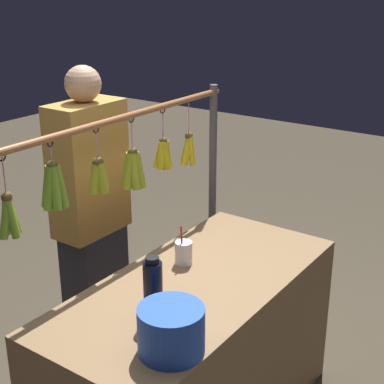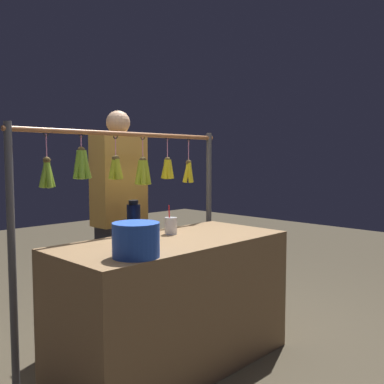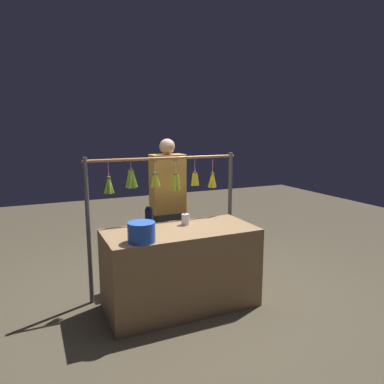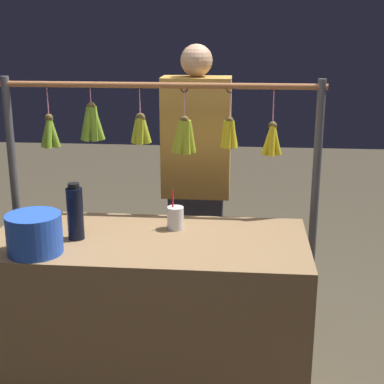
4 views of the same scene
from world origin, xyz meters
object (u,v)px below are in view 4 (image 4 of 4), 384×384
at_px(blue_bucket, 34,234).
at_px(water_bottle, 75,213).
at_px(drink_cup, 175,218).
at_px(vendor_person, 196,189).

bearing_deg(blue_bucket, water_bottle, -125.00).
relative_size(blue_bucket, drink_cup, 1.24).
distance_m(blue_bucket, drink_cup, 0.69).
relative_size(water_bottle, vendor_person, 0.16).
bearing_deg(water_bottle, drink_cup, -158.27).
relative_size(water_bottle, blue_bucket, 1.11).
bearing_deg(water_bottle, vendor_person, -121.20).
distance_m(water_bottle, blue_bucket, 0.23).
height_order(blue_bucket, drink_cup, drink_cup).
bearing_deg(blue_bucket, drink_cup, -147.76).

